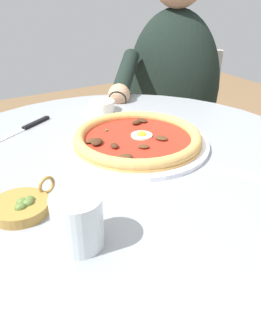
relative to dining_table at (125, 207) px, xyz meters
name	(u,v)px	position (x,y,z in m)	size (l,w,h in m)	color
dining_table	(125,207)	(0.00, 0.00, 0.00)	(0.91, 0.91, 0.75)	gray
pizza_on_plate	(137,139)	(0.05, 0.03, 0.15)	(0.33, 0.33, 0.04)	white
water_glass	(78,225)	(-0.19, -0.21, 0.17)	(0.07, 0.07, 0.08)	silver
steak_knife	(29,126)	(-0.13, 0.27, 0.14)	(0.19, 0.12, 0.01)	silver
ramekin_capers	(102,105)	(0.09, 0.29, 0.15)	(0.07, 0.07, 0.03)	white
olive_pan	(22,206)	(-0.24, -0.09, 0.14)	(0.12, 0.10, 0.04)	olive
fork_utensil	(261,178)	(0.18, -0.21, 0.13)	(0.09, 0.16, 0.00)	#BCBCC1
diner_person	(169,136)	(0.48, 0.47, -0.10)	(0.57, 0.44, 1.17)	#282833
cafe_chair_diner	(174,127)	(0.57, 0.57, -0.12)	(0.54, 0.54, 0.82)	beige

